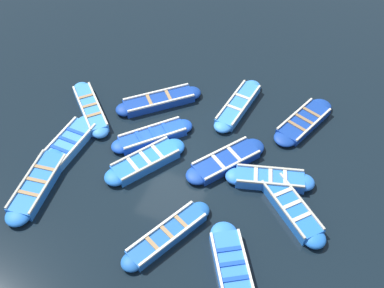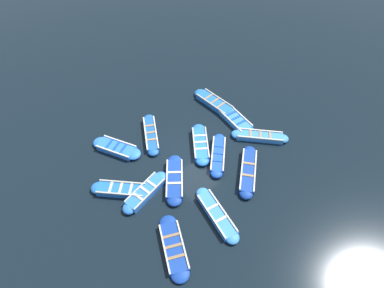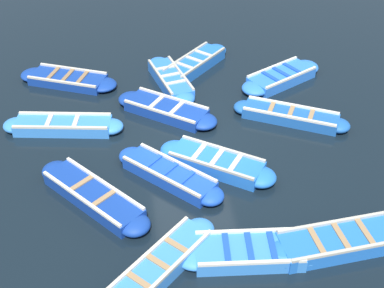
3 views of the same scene
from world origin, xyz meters
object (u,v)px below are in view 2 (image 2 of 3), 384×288
at_px(boat_drifting, 218,155).
at_px(boat_alongside, 200,144).
at_px(boat_end_of_row, 174,247).
at_px(boat_outer_right, 121,190).
at_px(boat_mid_row, 175,179).
at_px(boat_far_corner, 117,148).
at_px(boat_bow_out, 151,134).
at_px(boat_inner_gap, 215,103).
at_px(boat_near_quay, 217,214).
at_px(boat_broadside, 146,192).
at_px(boat_stern_in, 235,120).
at_px(boat_outer_left, 260,136).
at_px(boat_centre, 248,171).

relative_size(boat_drifting, boat_alongside, 0.89).
distance_m(boat_end_of_row, boat_outer_right, 4.52).
bearing_deg(boat_end_of_row, boat_mid_row, 143.88).
height_order(boat_far_corner, boat_bow_out, boat_far_corner).
relative_size(boat_end_of_row, boat_outer_right, 1.17).
xyz_separation_m(boat_mid_row, boat_inner_gap, (-3.56, 6.11, 0.02)).
bearing_deg(boat_mid_row, boat_drifting, 86.57).
height_order(boat_near_quay, boat_alongside, boat_alongside).
xyz_separation_m(boat_near_quay, boat_end_of_row, (0.03, -2.85, -0.02)).
xyz_separation_m(boat_broadside, boat_end_of_row, (3.53, -0.56, -0.05)).
bearing_deg(boat_stern_in, boat_outer_left, 5.90).
bearing_deg(boat_outer_right, boat_centre, 62.28).
relative_size(boat_near_quay, boat_outer_right, 1.20).
bearing_deg(boat_inner_gap, boat_outer_left, 3.32).
height_order(boat_bow_out, boat_outer_right, boat_outer_right).
distance_m(boat_broadside, boat_inner_gap, 8.56).
height_order(boat_broadside, boat_outer_left, boat_broadside).
bearing_deg(boat_alongside, boat_centre, 15.44).
distance_m(boat_far_corner, boat_outer_right, 3.15).
height_order(boat_drifting, boat_stern_in, boat_drifting).
height_order(boat_mid_row, boat_outer_right, boat_outer_right).
distance_m(boat_outer_left, boat_end_of_row, 9.08).
distance_m(boat_broadside, boat_near_quay, 4.18).
height_order(boat_far_corner, boat_end_of_row, boat_far_corner).
bearing_deg(boat_far_corner, boat_stern_in, 70.22).
bearing_deg(boat_stern_in, boat_far_corner, -109.78).
xyz_separation_m(boat_broadside, boat_stern_in, (-1.09, 7.94, -0.03)).
relative_size(boat_centre, boat_end_of_row, 0.94).
distance_m(boat_far_corner, boat_broadside, 3.86).
bearing_deg(boat_stern_in, boat_inner_gap, -179.18).
relative_size(boat_far_corner, boat_inner_gap, 0.87).
xyz_separation_m(boat_outer_left, boat_near_quay, (2.50, -5.87, -0.01)).
bearing_deg(boat_broadside, boat_bow_out, 143.39).
distance_m(boat_drifting, boat_near_quay, 4.04).
relative_size(boat_broadside, boat_outer_right, 1.08).
height_order(boat_outer_left, boat_inner_gap, boat_inner_gap).
bearing_deg(boat_bow_out, boat_stern_in, 65.30).
distance_m(boat_outer_left, boat_near_quay, 6.38).
bearing_deg(boat_drifting, boat_stern_in, 118.08).
relative_size(boat_centre, boat_outer_right, 1.09).
relative_size(boat_drifting, boat_inner_gap, 0.77).
bearing_deg(boat_centre, boat_end_of_row, -80.64).
bearing_deg(boat_inner_gap, boat_stern_in, 0.82).
bearing_deg(boat_alongside, boat_near_quay, -28.64).
bearing_deg(boat_far_corner, boat_end_of_row, -6.28).
bearing_deg(boat_near_quay, boat_drifting, 138.12).
xyz_separation_m(boat_bow_out, boat_alongside, (2.67, 2.05, 0.02)).
height_order(boat_centre, boat_bow_out, boat_centre).
distance_m(boat_stern_in, boat_bow_out, 5.85).
bearing_deg(boat_stern_in, boat_near_quay, -50.95).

